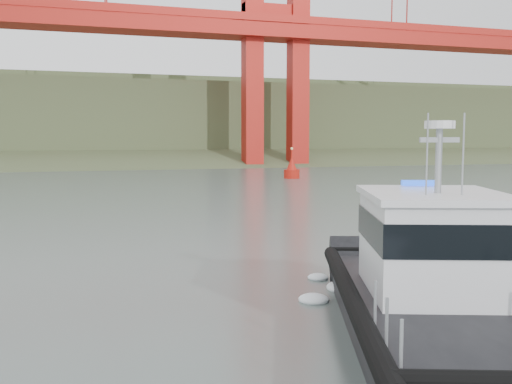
{
  "coord_description": "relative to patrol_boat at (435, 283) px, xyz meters",
  "views": [
    {
      "loc": [
        -9.55,
        -15.55,
        4.92
      ],
      "look_at": [
        -1.79,
        9.38,
        2.4
      ],
      "focal_mm": 40.0,
      "sensor_mm": 36.0,
      "label": 1
    }
  ],
  "objects": [
    {
      "name": "ground",
      "position": [
        1.32,
        3.84,
        -1.38
      ],
      "size": [
        400.0,
        400.0,
        0.0
      ],
      "primitive_type": "plane",
      "color": "#47544F",
      "rests_on": "ground"
    },
    {
      "name": "headlands",
      "position": [
        1.32,
        129.34,
        5.67
      ],
      "size": [
        500.0,
        105.36,
        27.12
      ],
      "color": "#3A4C2B",
      "rests_on": "ground"
    },
    {
      "name": "patrol_boat",
      "position": [
        0.0,
        0.0,
        0.0
      ],
      "size": [
        7.65,
        12.04,
        5.49
      ],
      "rotation": [
        0.0,
        0.0,
        -0.34
      ],
      "color": "black",
      "rests_on": "ground"
    },
    {
      "name": "nav_buoy",
      "position": [
        16.06,
        51.99,
        -0.35
      ],
      "size": [
        1.88,
        1.88,
        3.92
      ],
      "color": "#B6170C",
      "rests_on": "ground"
    }
  ]
}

